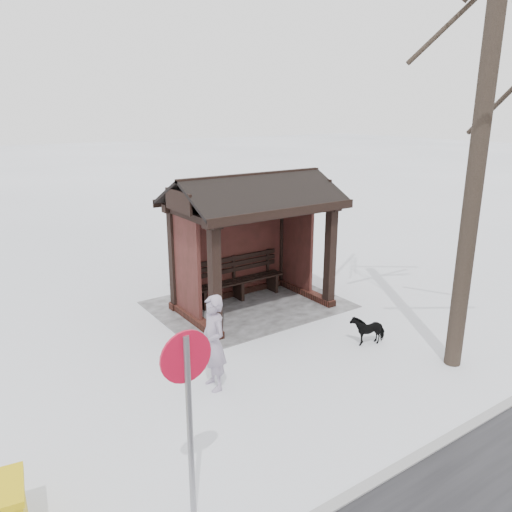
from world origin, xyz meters
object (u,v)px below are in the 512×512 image
Objects in this scene: pedestrian at (213,343)px; road_sign at (187,386)px; dog at (368,329)px; bus_shelter at (249,214)px.

road_sign is (1.54, 2.20, 0.84)m from pedestrian.
dog is 5.39m from road_sign.
bus_shelter reaches higher than road_sign.
bus_shelter is 6.29m from road_sign.
pedestrian is 2.40× the size of dog.
dog is at bearing 88.73° from pedestrian.
bus_shelter is at bearing -130.80° from road_sign.
road_sign is (3.98, 4.84, -0.52)m from bus_shelter.
road_sign reaches higher than dog.
pedestrian is at bearing -79.26° from dog.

